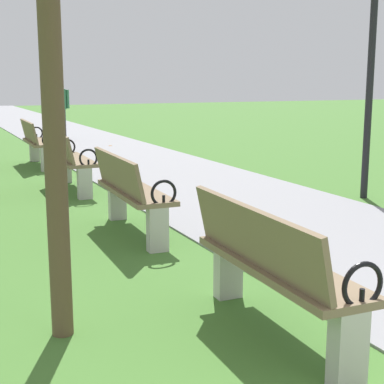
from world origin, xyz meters
TOP-DOWN VIEW (x-y plane):
  - paved_walkway at (1.46, 18.00)m, footprint 2.92×44.00m
  - park_bench_2 at (-0.50, 2.73)m, footprint 0.52×1.61m
  - park_bench_3 at (-0.50, 5.60)m, footprint 0.52×1.61m
  - park_bench_4 at (-0.50, 8.47)m, footprint 0.52×1.61m
  - park_bench_5 at (-0.50, 11.32)m, footprint 0.51×1.61m
  - pedestrian_walking at (1.03, 16.25)m, footprint 0.52×0.27m
  - lamp_post at (3.22, 6.13)m, footprint 0.28×0.28m
  - scattered_leaves at (-0.29, 7.79)m, footprint 4.32×13.94m

SIDE VIEW (x-z plane):
  - paved_walkway at x=1.46m, z-range 0.00..0.02m
  - scattered_leaves at x=-0.29m, z-range 0.00..0.03m
  - park_bench_2 at x=-0.50m, z-range 0.04..0.93m
  - park_bench_3 at x=-0.50m, z-range 0.04..0.93m
  - park_bench_4 at x=-0.50m, z-range 0.04..0.93m
  - park_bench_5 at x=-0.50m, z-range 0.04..0.93m
  - pedestrian_walking at x=1.03m, z-range 0.12..1.74m
  - lamp_post at x=3.22m, z-range 0.57..4.05m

